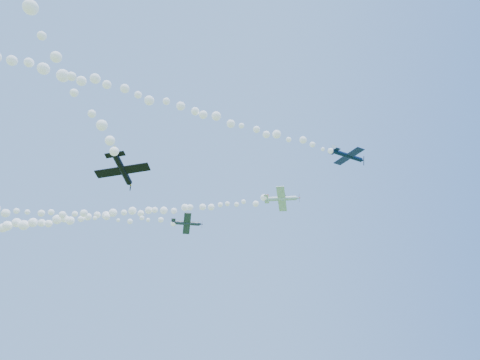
{
  "coord_description": "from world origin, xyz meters",
  "views": [
    {
      "loc": [
        6.34,
        -64.48,
        2.0
      ],
      "look_at": [
        7.65,
        -5.68,
        46.38
      ],
      "focal_mm": 30.0,
      "sensor_mm": 36.0,
      "label": 1
    }
  ],
  "objects_px": {
    "plane_black": "(123,170)",
    "plane_navy": "(348,156)",
    "plane_white": "(282,199)",
    "plane_grey": "(187,223)"
  },
  "relations": [
    {
      "from": "plane_grey",
      "to": "plane_black",
      "type": "xyz_separation_m",
      "value": [
        -5.36,
        -28.72,
        -9.02
      ]
    },
    {
      "from": "plane_white",
      "to": "plane_grey",
      "type": "relative_size",
      "value": 1.16
    },
    {
      "from": "plane_grey",
      "to": "plane_white",
      "type": "bearing_deg",
      "value": -17.0
    },
    {
      "from": "plane_navy",
      "to": "plane_grey",
      "type": "xyz_separation_m",
      "value": [
        -31.24,
        12.81,
        -7.66
      ]
    },
    {
      "from": "plane_navy",
      "to": "plane_grey",
      "type": "height_order",
      "value": "plane_navy"
    },
    {
      "from": "plane_white",
      "to": "plane_grey",
      "type": "xyz_separation_m",
      "value": [
        -19.26,
        3.16,
        -4.2
      ]
    },
    {
      "from": "plane_white",
      "to": "plane_black",
      "type": "distance_m",
      "value": 37.87
    },
    {
      "from": "plane_navy",
      "to": "plane_black",
      "type": "distance_m",
      "value": 43.26
    },
    {
      "from": "plane_black",
      "to": "plane_navy",
      "type": "bearing_deg",
      "value": -58.24
    },
    {
      "from": "plane_grey",
      "to": "plane_black",
      "type": "height_order",
      "value": "plane_grey"
    }
  ]
}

